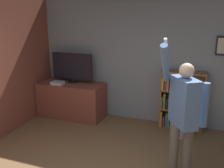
{
  "coord_description": "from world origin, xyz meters",
  "views": [
    {
      "loc": [
        1.28,
        -2.32,
        2.36
      ],
      "look_at": [
        -0.25,
        1.81,
        1.12
      ],
      "focal_mm": 42.0,
      "sensor_mm": 36.0,
      "label": 1
    }
  ],
  "objects_px": {
    "bookshelf": "(178,102)",
    "person": "(183,112)",
    "waste_bin": "(179,126)",
    "television": "(72,67)",
    "game_console": "(58,83)"
  },
  "relations": [
    {
      "from": "person",
      "to": "bookshelf",
      "type": "bearing_deg",
      "value": 155.17
    },
    {
      "from": "game_console",
      "to": "person",
      "type": "height_order",
      "value": "person"
    },
    {
      "from": "bookshelf",
      "to": "person",
      "type": "height_order",
      "value": "person"
    },
    {
      "from": "bookshelf",
      "to": "person",
      "type": "distance_m",
      "value": 1.89
    },
    {
      "from": "bookshelf",
      "to": "person",
      "type": "bearing_deg",
      "value": -81.91
    },
    {
      "from": "game_console",
      "to": "person",
      "type": "bearing_deg",
      "value": -26.46
    },
    {
      "from": "television",
      "to": "person",
      "type": "distance_m",
      "value": 3.09
    },
    {
      "from": "game_console",
      "to": "bookshelf",
      "type": "xyz_separation_m",
      "value": [
        2.56,
        0.41,
        -0.25
      ]
    },
    {
      "from": "person",
      "to": "waste_bin",
      "type": "bearing_deg",
      "value": 153.6
    },
    {
      "from": "game_console",
      "to": "waste_bin",
      "type": "distance_m",
      "value": 2.72
    },
    {
      "from": "bookshelf",
      "to": "waste_bin",
      "type": "distance_m",
      "value": 0.54
    },
    {
      "from": "bookshelf",
      "to": "waste_bin",
      "type": "relative_size",
      "value": 2.97
    },
    {
      "from": "person",
      "to": "waste_bin",
      "type": "height_order",
      "value": "person"
    },
    {
      "from": "bookshelf",
      "to": "person",
      "type": "relative_size",
      "value": 0.59
    },
    {
      "from": "television",
      "to": "game_console",
      "type": "bearing_deg",
      "value": -128.78
    }
  ]
}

